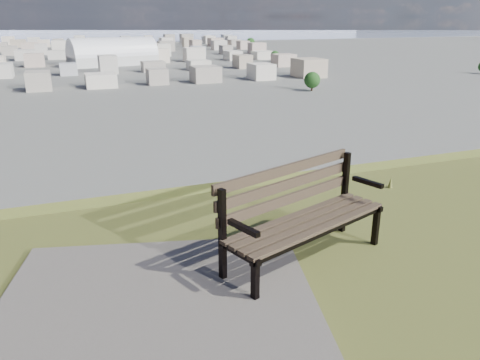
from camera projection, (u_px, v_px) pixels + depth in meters
name	position (u px, v px, depth m)	size (l,w,h in m)	color
park_bench	(300.00, 210.00, 4.96)	(2.07, 1.26, 1.03)	#423726
arena	(113.00, 57.00, 279.14)	(53.22, 31.74, 21.01)	beige
city_blocks	(58.00, 50.00, 358.48)	(395.00, 361.00, 7.00)	beige
city_trees	(13.00, 56.00, 282.64)	(406.52, 387.20, 9.98)	#322119
bay_water	(54.00, 33.00, 805.29)	(2400.00, 700.00, 0.12)	#9CA9C7
far_hills	(27.00, 17.00, 1219.65)	(2050.00, 340.00, 60.00)	#9FA7C6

